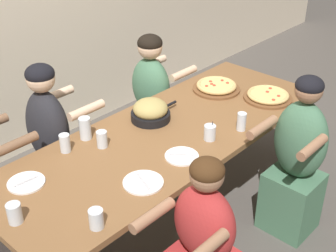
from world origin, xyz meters
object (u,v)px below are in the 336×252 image
object	(u,v)px
pizza_board_second	(268,96)
empty_plate_b	(26,183)
empty_plate_a	(182,156)
cocktail_glass_blue	(210,133)
empty_plate_c	(143,182)
drinking_glass_c	(102,139)
drinking_glass_e	(96,219)
drinking_glass_f	(242,122)
drinking_glass_d	(85,130)
diner_far_midright	(151,105)
drinking_glass_b	(65,144)
pizza_board_main	(216,87)
skillet_bowl	(151,111)
diner_near_midleft	(203,251)
diner_far_midleft	(52,150)
diner_near_midright	(296,165)
drinking_glass_a	(15,214)

from	to	relation	value
pizza_board_second	empty_plate_b	world-z (taller)	pizza_board_second
empty_plate_a	empty_plate_b	world-z (taller)	same
cocktail_glass_blue	empty_plate_c	bearing A→B (deg)	-178.31
drinking_glass_c	drinking_glass_e	bearing A→B (deg)	-132.76
empty_plate_c	drinking_glass_f	size ratio (longest dim) A/B	1.85
drinking_glass_d	drinking_glass_c	bearing A→B (deg)	-87.69
drinking_glass_e	diner_far_midright	world-z (taller)	diner_far_midright
drinking_glass_b	drinking_glass_f	size ratio (longest dim) A/B	0.94
empty_plate_a	cocktail_glass_blue	xyz separation A→B (m)	(0.27, 0.00, 0.04)
pizza_board_second	drinking_glass_e	xyz separation A→B (m)	(-1.76, -0.13, 0.02)
empty_plate_c	pizza_board_main	bearing A→B (deg)	19.32
diner_far_midright	empty_plate_a	bearing A→B (deg)	-36.52
pizza_board_main	drinking_glass_c	world-z (taller)	drinking_glass_c
pizza_board_second	diner_far_midright	world-z (taller)	diner_far_midright
empty_plate_b	drinking_glass_b	distance (m)	0.37
drinking_glass_b	drinking_glass_c	bearing A→B (deg)	-33.97
skillet_bowl	drinking_glass_e	world-z (taller)	skillet_bowl
pizza_board_second	drinking_glass_d	bearing A→B (deg)	156.37
pizza_board_main	pizza_board_second	world-z (taller)	pizza_board_main
empty_plate_a	drinking_glass_e	world-z (taller)	drinking_glass_e
empty_plate_b	diner_near_midleft	xyz separation A→B (m)	(0.47, -0.88, -0.27)
empty_plate_c	diner_far_midleft	distance (m)	0.96
diner_near_midright	diner_near_midleft	xyz separation A→B (m)	(-0.99, 0.00, -0.05)
drinking_glass_a	drinking_glass_d	distance (m)	0.82
skillet_bowl	diner_far_midleft	size ratio (longest dim) A/B	0.33
empty_plate_b	diner_far_midright	bearing A→B (deg)	17.65
drinking_glass_a	drinking_glass_c	distance (m)	0.77
empty_plate_a	empty_plate_c	bearing A→B (deg)	-177.58
drinking_glass_c	drinking_glass_f	xyz separation A→B (m)	(0.75, -0.52, 0.01)
pizza_board_second	diner_far_midright	size ratio (longest dim) A/B	0.32
cocktail_glass_blue	empty_plate_a	bearing A→B (deg)	-179.22
drinking_glass_e	diner_far_midleft	xyz separation A→B (m)	(0.43, 1.02, -0.25)
drinking_glass_f	drinking_glass_a	bearing A→B (deg)	168.56
skillet_bowl	diner_far_midleft	world-z (taller)	diner_far_midleft
cocktail_glass_blue	drinking_glass_a	xyz separation A→B (m)	(-1.26, 0.22, 0.00)
pizza_board_main	skillet_bowl	world-z (taller)	skillet_bowl
empty_plate_a	diner_far_midleft	distance (m)	1.00
diner_near_midright	drinking_glass_d	bearing A→B (deg)	42.84
empty_plate_b	drinking_glass_f	bearing A→B (deg)	-22.58
pizza_board_main	pizza_board_second	size ratio (longest dim) A/B	1.01
drinking_glass_a	diner_near_midright	bearing A→B (deg)	-21.06
empty_plate_a	drinking_glass_b	bearing A→B (deg)	127.17
skillet_bowl	drinking_glass_b	world-z (taller)	skillet_bowl
skillet_bowl	diner_far_midright	distance (m)	0.73
empty_plate_a	drinking_glass_d	bearing A→B (deg)	112.79
empty_plate_a	diner_near_midleft	xyz separation A→B (m)	(-0.30, -0.42, -0.27)
drinking_glass_e	diner_near_midleft	xyz separation A→B (m)	(0.44, -0.32, -0.31)
drinking_glass_f	skillet_bowl	bearing A→B (deg)	119.62
empty_plate_a	drinking_glass_e	xyz separation A→B (m)	(-0.74, -0.10, 0.04)
empty_plate_a	diner_near_midright	distance (m)	0.83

